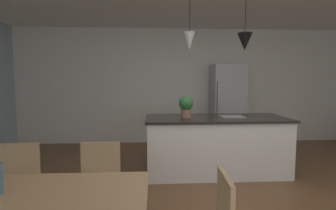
# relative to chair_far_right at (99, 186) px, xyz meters

# --- Properties ---
(ground_plane) EXTENTS (10.00, 8.40, 0.04)m
(ground_plane) POSITION_rel_chair_far_right_xyz_m (1.36, 0.49, -0.49)
(ground_plane) COLOR brown
(wall_back_kitchen) EXTENTS (10.00, 0.12, 2.70)m
(wall_back_kitchen) POSITION_rel_chair_far_right_xyz_m (1.36, 3.75, 0.88)
(wall_back_kitchen) COLOR white
(wall_back_kitchen) RESTS_ON ground_plane
(chair_far_right) EXTENTS (0.42, 0.42, 0.87)m
(chair_far_right) POSITION_rel_chair_far_right_xyz_m (0.00, 0.00, 0.00)
(chair_far_right) COLOR tan
(chair_far_right) RESTS_ON ground_plane
(chair_far_left) EXTENTS (0.43, 0.43, 0.87)m
(chair_far_left) POSITION_rel_chair_far_right_xyz_m (-0.78, -0.00, 0.00)
(chair_far_left) COLOR tan
(chair_far_left) RESTS_ON ground_plane
(kitchen_island) EXTENTS (2.22, 0.93, 0.91)m
(kitchen_island) POSITION_rel_chair_far_right_xyz_m (1.51, 1.60, -0.01)
(kitchen_island) COLOR white
(kitchen_island) RESTS_ON ground_plane
(refrigerator) EXTENTS (0.72, 0.67, 1.84)m
(refrigerator) POSITION_rel_chair_far_right_xyz_m (2.21, 3.35, 0.45)
(refrigerator) COLOR #B2B5B7
(refrigerator) RESTS_ON ground_plane
(pendant_over_island_main) EXTENTS (0.17, 0.17, 0.75)m
(pendant_over_island_main) POSITION_rel_chair_far_right_xyz_m (1.08, 1.60, 1.61)
(pendant_over_island_main) COLOR black
(pendant_over_island_aux) EXTENTS (0.23, 0.23, 0.75)m
(pendant_over_island_aux) POSITION_rel_chair_far_right_xyz_m (1.94, 1.60, 1.61)
(pendant_over_island_aux) COLOR black
(potted_plant_on_island) EXTENTS (0.22, 0.22, 0.33)m
(potted_plant_on_island) POSITION_rel_chair_far_right_xyz_m (1.03, 1.60, 0.61)
(potted_plant_on_island) COLOR #8C664C
(potted_plant_on_island) RESTS_ON kitchen_island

